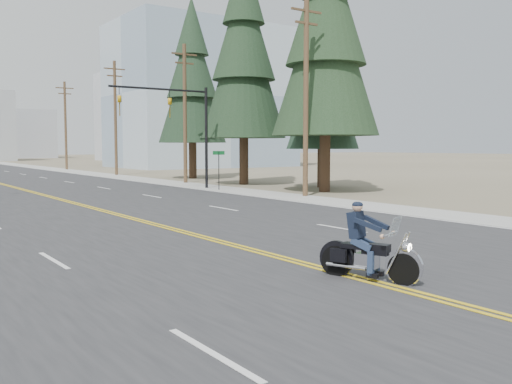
{
  "coord_description": "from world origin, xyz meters",
  "views": [
    {
      "loc": [
        -8.96,
        -2.76,
        2.94
      ],
      "look_at": [
        0.56,
        10.92,
        1.6
      ],
      "focal_mm": 40.0,
      "sensor_mm": 36.0,
      "label": 1
    }
  ],
  "objects": [
    {
      "name": "sidewalk_right",
      "position": [
        11.5,
        70.0,
        0.01
      ],
      "size": [
        3.0,
        200.0,
        0.01
      ],
      "primitive_type": "cube",
      "color": "#A5A5A0",
      "rests_on": "ground"
    },
    {
      "name": "traffic_mast_right",
      "position": [
        8.98,
        32.0,
        4.94
      ],
      "size": [
        7.1,
        0.26,
        7.0
      ],
      "color": "black",
      "rests_on": "ground"
    },
    {
      "name": "street_sign",
      "position": [
        10.8,
        30.0,
        1.8
      ],
      "size": [
        0.9,
        0.06,
        2.62
      ],
      "color": "black",
      "rests_on": "ground"
    },
    {
      "name": "utility_pole_b",
      "position": [
        12.5,
        23.0,
        5.98
      ],
      "size": [
        2.2,
        0.3,
        11.5
      ],
      "color": "brown",
      "rests_on": "ground"
    },
    {
      "name": "utility_pole_c",
      "position": [
        12.5,
        38.0,
        5.73
      ],
      "size": [
        2.2,
        0.3,
        11.0
      ],
      "color": "brown",
      "rests_on": "ground"
    },
    {
      "name": "utility_pole_d",
      "position": [
        12.5,
        53.0,
        5.98
      ],
      "size": [
        2.2,
        0.3,
        11.5
      ],
      "color": "brown",
      "rests_on": "ground"
    },
    {
      "name": "utility_pole_e",
      "position": [
        12.5,
        70.0,
        5.73
      ],
      "size": [
        2.2,
        0.3,
        11.0
      ],
      "color": "brown",
      "rests_on": "ground"
    },
    {
      "name": "glass_building",
      "position": [
        32.0,
        70.0,
        10.0
      ],
      "size": [
        24.0,
        16.0,
        20.0
      ],
      "primitive_type": "cube",
      "color": "#9EB5CC",
      "rests_on": "ground"
    },
    {
      "name": "haze_bldg_c",
      "position": [
        40.0,
        110.0,
        9.0
      ],
      "size": [
        16.0,
        12.0,
        18.0
      ],
      "primitive_type": "cube",
      "color": "#B7BCC6",
      "rests_on": "ground"
    },
    {
      "name": "haze_bldg_e",
      "position": [
        25.0,
        150.0,
        6.0
      ],
      "size": [
        14.0,
        14.0,
        12.0
      ],
      "primitive_type": "cube",
      "color": "#B7BCC6",
      "rests_on": "ground"
    },
    {
      "name": "motorcyclist",
      "position": [
        0.1,
        5.92,
        0.86
      ],
      "size": [
        1.65,
        2.4,
        1.73
      ],
      "primitive_type": null,
      "rotation": [
        0.0,
        0.0,
        3.49
      ],
      "color": "black",
      "rests_on": "ground"
    },
    {
      "name": "conifer_near",
      "position": [
        15.71,
        24.91,
        10.43
      ],
      "size": [
        6.86,
        6.86,
        18.17
      ],
      "rotation": [
        0.0,
        0.0,
        0.0
      ],
      "color": "#382619",
      "rests_on": "ground"
    },
    {
      "name": "conifer_mid",
      "position": [
        18.34,
        28.13,
        7.91
      ],
      "size": [
        5.17,
        5.17,
        13.79
      ],
      "rotation": [
        0.0,
        0.0,
        -0.24
      ],
      "color": "#382619",
      "rests_on": "ground"
    },
    {
      "name": "conifer_tall",
      "position": [
        15.36,
        33.83,
        10.29
      ],
      "size": [
        6.45,
        6.45,
        17.91
      ],
      "rotation": [
        0.0,
        0.0,
        -0.16
      ],
      "color": "#382619",
      "rests_on": "ground"
    },
    {
      "name": "conifer_far",
      "position": [
        16.12,
        43.43,
        9.4
      ],
      "size": [
        6.12,
        6.12,
        16.38
      ],
      "rotation": [
        0.0,
        0.0,
        0.11
      ],
      "color": "#382619",
      "rests_on": "ground"
    }
  ]
}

